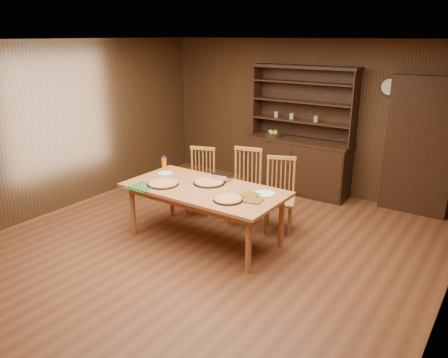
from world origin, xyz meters
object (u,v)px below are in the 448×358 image
Objects in this scene: dining_table at (204,193)px; chair_center at (246,183)px; china_hutch at (298,159)px; chair_right at (280,192)px; chair_left at (201,178)px; juice_bottle at (164,164)px.

chair_center is (0.08, 0.91, -0.10)m from dining_table.
dining_table is at bearing -93.95° from china_hutch.
china_hutch is 1.59m from chair_center.
chair_center reaches higher than dining_table.
chair_right is (0.64, 0.91, -0.12)m from dining_table.
chair_center is 0.56m from chair_right.
chair_right is at bearing -15.07° from chair_left.
juice_bottle is at bearing -179.80° from chair_right.
china_hutch reaches higher than chair_center.
juice_bottle is (-0.93, 0.26, 0.18)m from dining_table.
china_hutch is at bearing 86.05° from dining_table.
chair_center is at bearing 158.10° from chair_right.
china_hutch is at bearing 83.97° from chair_right.
china_hutch is 2.14× the size of chair_left.
chair_right is at bearing -73.54° from china_hutch.
china_hutch is 1.65m from chair_right.
chair_left is (-0.67, 0.81, -0.14)m from dining_table.
china_hutch is 2.51m from juice_bottle.
chair_left is at bearing 162.23° from chair_right.
china_hutch is at bearing 63.80° from juice_bottle.
juice_bottle is (-1.10, -2.24, 0.26)m from china_hutch.
juice_bottle is (-0.26, -0.55, 0.32)m from chair_left.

